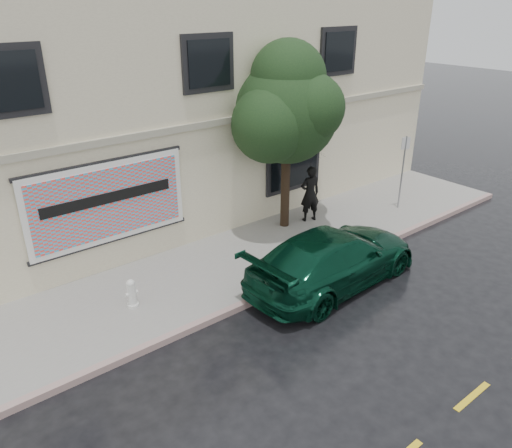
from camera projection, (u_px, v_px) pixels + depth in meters
ground at (334, 312)px, 11.78m from camera, size 90.00×90.00×0.00m
sidewalk at (249, 258)px, 14.05m from camera, size 20.00×3.50×0.15m
curb at (291, 284)px, 12.81m from camera, size 20.00×0.18×0.16m
road_marking at (472, 396)px, 9.29m from camera, size 19.00×0.12×0.01m
building at (143, 105)px, 16.71m from camera, size 20.00×8.12×7.00m
billboard at (108, 203)px, 12.59m from camera, size 4.30×0.16×2.20m
car at (334, 258)px, 12.68m from camera, size 5.21×2.52×1.49m
pedestrian at (310, 194)px, 15.92m from camera, size 0.77×0.61×1.83m
umbrella at (312, 156)px, 15.40m from camera, size 0.92×0.92×0.66m
street_tree at (287, 112)px, 14.44m from camera, size 3.01×3.01×5.11m
fire_hydrant at (132, 293)px, 11.60m from camera, size 0.29×0.28×0.72m
sign_pole at (403, 165)px, 16.63m from camera, size 0.29×0.14×2.52m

